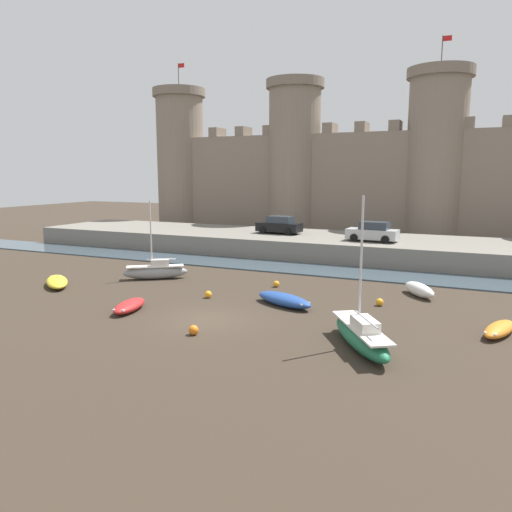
# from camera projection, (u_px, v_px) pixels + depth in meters

# --- Properties ---
(ground_plane) EXTENTS (160.00, 160.00, 0.00)m
(ground_plane) POSITION_uv_depth(u_px,v_px,m) (206.00, 319.00, 24.89)
(ground_plane) COLOR #382D23
(water_channel) EXTENTS (80.00, 4.50, 0.10)m
(water_channel) POSITION_uv_depth(u_px,v_px,m) (301.00, 268.00, 37.89)
(water_channel) COLOR #3D4C56
(water_channel) RESTS_ON ground
(quay_road) EXTENTS (57.81, 10.00, 1.68)m
(quay_road) POSITION_uv_depth(u_px,v_px,m) (328.00, 246.00, 44.28)
(quay_road) COLOR slate
(quay_road) RESTS_ON ground
(castle) EXTENTS (52.30, 6.49, 20.50)m
(castle) POSITION_uv_depth(u_px,v_px,m) (361.00, 168.00, 53.95)
(castle) COLOR gray
(castle) RESTS_ON ground
(rowboat_near_channel_left) EXTENTS (1.67, 3.03, 0.56)m
(rowboat_near_channel_left) POSITION_uv_depth(u_px,v_px,m) (129.00, 306.00, 26.34)
(rowboat_near_channel_left) COLOR red
(rowboat_near_channel_left) RESTS_ON ground
(rowboat_midflat_centre) EXTENTS (4.03, 2.72, 0.67)m
(rowboat_midflat_centre) POSITION_uv_depth(u_px,v_px,m) (284.00, 299.00, 27.39)
(rowboat_midflat_centre) COLOR #234793
(rowboat_midflat_centre) RESTS_ON ground
(sailboat_foreground_centre) EXTENTS (3.92, 5.21, 6.33)m
(sailboat_foreground_centre) POSITION_uv_depth(u_px,v_px,m) (361.00, 335.00, 20.64)
(sailboat_foreground_centre) COLOR #1E6B47
(sailboat_foreground_centre) RESTS_ON ground
(sailboat_foreground_right) EXTENTS (4.16, 3.32, 5.40)m
(sailboat_foreground_right) POSITION_uv_depth(u_px,v_px,m) (156.00, 271.00, 34.28)
(sailboat_foreground_right) COLOR gray
(sailboat_foreground_right) RESTS_ON ground
(rowboat_midflat_right) EXTENTS (3.67, 3.48, 0.58)m
(rowboat_midflat_right) POSITION_uv_depth(u_px,v_px,m) (57.00, 281.00, 32.13)
(rowboat_midflat_right) COLOR yellow
(rowboat_midflat_right) RESTS_ON ground
(rowboat_midflat_left) EXTENTS (2.43, 2.88, 0.79)m
(rowboat_midflat_left) POSITION_uv_depth(u_px,v_px,m) (419.00, 289.00, 29.49)
(rowboat_midflat_left) COLOR silver
(rowboat_midflat_left) RESTS_ON ground
(rowboat_foreground_left) EXTENTS (1.83, 3.12, 0.56)m
(rowboat_foreground_left) POSITION_uv_depth(u_px,v_px,m) (499.00, 329.00, 22.40)
(rowboat_foreground_left) COLOR orange
(rowboat_foreground_left) RESTS_ON ground
(mooring_buoy_mid_mud) EXTENTS (0.45, 0.45, 0.45)m
(mooring_buoy_mid_mud) POSITION_uv_depth(u_px,v_px,m) (194.00, 330.00, 22.47)
(mooring_buoy_mid_mud) COLOR orange
(mooring_buoy_mid_mud) RESTS_ON ground
(mooring_buoy_off_centre) EXTENTS (0.40, 0.40, 0.40)m
(mooring_buoy_off_centre) POSITION_uv_depth(u_px,v_px,m) (276.00, 284.00, 31.91)
(mooring_buoy_off_centre) COLOR orange
(mooring_buoy_off_centre) RESTS_ON ground
(mooring_buoy_near_shore) EXTENTS (0.42, 0.42, 0.42)m
(mooring_buoy_near_shore) POSITION_uv_depth(u_px,v_px,m) (380.00, 302.00, 27.37)
(mooring_buoy_near_shore) COLOR orange
(mooring_buoy_near_shore) RESTS_ON ground
(mooring_buoy_near_channel) EXTENTS (0.42, 0.42, 0.42)m
(mooring_buoy_near_channel) POSITION_uv_depth(u_px,v_px,m) (208.00, 294.00, 29.12)
(mooring_buoy_near_channel) COLOR orange
(mooring_buoy_near_channel) RESTS_ON ground
(car_quay_west) EXTENTS (4.20, 2.08, 1.62)m
(car_quay_west) POSITION_uv_depth(u_px,v_px,m) (373.00, 232.00, 40.73)
(car_quay_west) COLOR #B2B5B7
(car_quay_west) RESTS_ON quay_road
(car_quay_centre_west) EXTENTS (4.20, 2.08, 1.62)m
(car_quay_centre_west) POSITION_uv_depth(u_px,v_px,m) (279.00, 225.00, 45.98)
(car_quay_centre_west) COLOR black
(car_quay_centre_west) RESTS_ON quay_road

